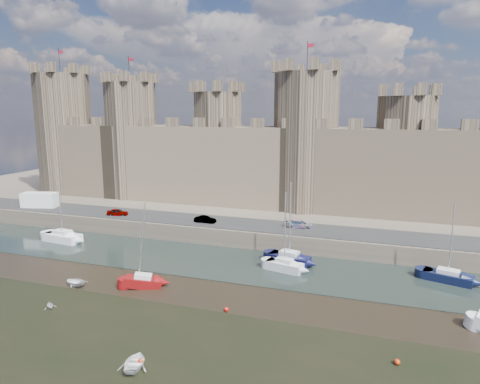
# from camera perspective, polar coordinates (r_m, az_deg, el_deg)

# --- Properties ---
(ground) EXTENTS (160.00, 160.00, 0.00)m
(ground) POSITION_cam_1_polar(r_m,az_deg,el_deg) (34.95, -10.73, -23.00)
(ground) COLOR black
(ground) RESTS_ON ground
(water_channel) EXTENTS (160.00, 12.00, 0.08)m
(water_channel) POSITION_cam_1_polar(r_m,az_deg,el_deg) (54.79, 1.71, -9.81)
(water_channel) COLOR black
(water_channel) RESTS_ON ground
(quay) EXTENTS (160.00, 60.00, 2.50)m
(quay) POSITION_cam_1_polar(r_m,az_deg,el_deg) (88.25, 8.48, -1.11)
(quay) COLOR #4C443A
(quay) RESTS_ON ground
(road) EXTENTS (160.00, 7.00, 0.10)m
(road) POSITION_cam_1_polar(r_m,az_deg,el_deg) (63.19, 4.35, -4.61)
(road) COLOR black
(road) RESTS_ON quay
(castle) EXTENTS (108.50, 11.00, 29.00)m
(castle) POSITION_cam_1_polar(r_m,az_deg,el_deg) (75.10, 6.60, 4.90)
(castle) COLOR #42382B
(castle) RESTS_ON quay
(car_0) EXTENTS (3.59, 2.16, 1.15)m
(car_0) POSITION_cam_1_polar(r_m,az_deg,el_deg) (72.23, -16.02, -2.61)
(car_0) COLOR gray
(car_0) RESTS_ON quay
(car_1) EXTENTS (3.34, 1.18, 1.10)m
(car_1) POSITION_cam_1_polar(r_m,az_deg,el_deg) (65.18, -4.67, -3.68)
(car_1) COLOR gray
(car_1) RESTS_ON quay
(car_2) EXTENTS (4.08, 1.94, 1.15)m
(car_2) POSITION_cam_1_polar(r_m,az_deg,el_deg) (62.87, 7.96, -4.27)
(car_2) COLOR gray
(car_2) RESTS_ON quay
(van) EXTENTS (6.40, 3.76, 2.62)m
(van) POSITION_cam_1_polar(r_m,az_deg,el_deg) (83.05, -25.13, -0.98)
(van) COLOR white
(van) RESTS_ON quay
(sailboat_0) EXTENTS (6.08, 2.93, 10.97)m
(sailboat_0) POSITION_cam_1_polar(r_m,az_deg,el_deg) (69.27, -22.56, -5.51)
(sailboat_0) COLOR silver
(sailboat_0) RESTS_ON ground
(sailboat_1) EXTENTS (5.62, 3.29, 10.57)m
(sailboat_1) POSITION_cam_1_polar(r_m,az_deg,el_deg) (55.48, 6.59, -8.74)
(sailboat_1) COLOR black
(sailboat_1) RESTS_ON ground
(sailboat_2) EXTENTS (4.82, 2.72, 9.81)m
(sailboat_2) POSITION_cam_1_polar(r_m,az_deg,el_deg) (53.18, 5.94, -9.65)
(sailboat_2) COLOR silver
(sailboat_2) RESTS_ON ground
(sailboat_3) EXTENTS (5.58, 3.45, 9.15)m
(sailboat_3) POSITION_cam_1_polar(r_m,az_deg,el_deg) (55.15, 25.98, -10.04)
(sailboat_3) COLOR black
(sailboat_3) RESTS_ON ground
(sailboat_4) EXTENTS (4.43, 3.03, 9.65)m
(sailboat_4) POSITION_cam_1_polar(r_m,az_deg,el_deg) (49.63, -12.75, -11.50)
(sailboat_4) COLOR #660B0C
(sailboat_4) RESTS_ON ground
(dinghy_2) EXTENTS (2.99, 3.57, 0.63)m
(dinghy_2) POSITION_cam_1_polar(r_m,az_deg,el_deg) (36.17, -13.79, -21.27)
(dinghy_2) COLOR white
(dinghy_2) RESTS_ON ground
(dinghy_3) EXTENTS (1.75, 1.71, 0.70)m
(dinghy_3) POSITION_cam_1_polar(r_m,az_deg,el_deg) (47.73, -24.01, -13.62)
(dinghy_3) COLOR silver
(dinghy_3) RESTS_ON ground
(dinghy_6) EXTENTS (3.64, 3.14, 0.63)m
(dinghy_6) POSITION_cam_1_polar(r_m,az_deg,el_deg) (52.59, -21.16, -11.15)
(dinghy_6) COLOR silver
(dinghy_6) RESTS_ON ground
(buoy_1) EXTENTS (0.46, 0.46, 0.46)m
(buoy_1) POSITION_cam_1_polar(r_m,az_deg,el_deg) (43.30, -1.82, -15.38)
(buoy_1) COLOR red
(buoy_1) RESTS_ON ground
(buoy_3) EXTENTS (0.47, 0.47, 0.47)m
(buoy_3) POSITION_cam_1_polar(r_m,az_deg,el_deg) (37.58, 20.22, -20.48)
(buoy_3) COLOR red
(buoy_3) RESTS_ON ground
(buoy_4) EXTENTS (0.44, 0.44, 0.44)m
(buoy_4) POSITION_cam_1_polar(r_m,az_deg,el_deg) (36.49, -13.16, -21.12)
(buoy_4) COLOR red
(buoy_4) RESTS_ON ground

